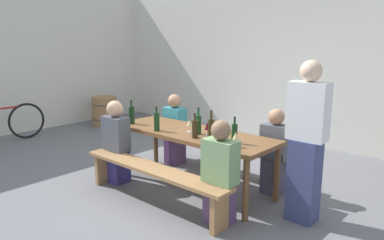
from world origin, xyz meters
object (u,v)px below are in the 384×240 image
(wine_bottle_3, at_px, (211,128))
(seated_guest_far_0, at_px, (175,131))
(wine_glass_3, at_px, (189,123))
(seated_guest_near_1, at_px, (220,175))
(wine_bottle_0, at_px, (198,124))
(wine_glass_1, at_px, (208,126))
(wine_glass_0, at_px, (223,123))
(wine_bottle_2, at_px, (234,133))
(wine_barrel, at_px, (105,111))
(bench_far, at_px, (224,149))
(bench_near, at_px, (153,175))
(tasting_table, at_px, (192,137))
(seated_guest_near_0, at_px, (116,144))
(wine_bottle_1, at_px, (195,129))
(wine_glass_2, at_px, (236,136))
(wine_bottle_5, at_px, (157,121))
(seated_guest_far_1, at_px, (275,153))
(standing_host, at_px, (306,145))
(wine_bottle_4, at_px, (132,115))

(wine_bottle_3, distance_m, seated_guest_far_0, 1.39)
(wine_glass_3, xyz_separation_m, seated_guest_near_1, (0.87, -0.49, -0.34))
(wine_bottle_0, bearing_deg, wine_glass_1, 13.51)
(wine_glass_0, bearing_deg, wine_bottle_2, -38.78)
(wine_barrel, bearing_deg, bench_far, -10.41)
(bench_near, bearing_deg, wine_bottle_3, 59.62)
(wine_glass_1, bearing_deg, tasting_table, 176.07)
(wine_glass_0, bearing_deg, seated_guest_near_0, -146.90)
(wine_glass_0, height_order, wine_barrel, wine_glass_0)
(wine_bottle_0, distance_m, wine_bottle_1, 0.19)
(wine_bottle_2, xyz_separation_m, wine_glass_2, (0.10, -0.12, 0.00))
(wine_glass_3, bearing_deg, wine_bottle_5, -146.81)
(wine_bottle_3, relative_size, seated_guest_far_1, 0.31)
(seated_guest_far_1, relative_size, wine_barrel, 1.66)
(wine_bottle_0, height_order, seated_guest_far_1, wine_bottle_0)
(tasting_table, height_order, wine_barrel, tasting_table)
(wine_bottle_0, bearing_deg, wine_bottle_1, -62.18)
(bench_far, distance_m, wine_glass_1, 0.91)
(seated_guest_near_1, relative_size, wine_barrel, 1.70)
(wine_bottle_1, relative_size, standing_host, 0.18)
(wine_glass_0, xyz_separation_m, seated_guest_far_1, (0.59, 0.30, -0.35))
(wine_bottle_2, xyz_separation_m, wine_bottle_3, (-0.36, 0.03, 0.00))
(wine_glass_0, height_order, wine_glass_3, wine_glass_0)
(wine_glass_3, relative_size, seated_guest_far_1, 0.15)
(tasting_table, relative_size, wine_bottle_3, 6.82)
(bench_near, distance_m, wine_bottle_0, 0.84)
(wine_glass_3, distance_m, seated_guest_far_0, 1.07)
(seated_guest_near_0, bearing_deg, standing_host, -74.89)
(bench_far, bearing_deg, wine_bottle_2, -47.24)
(seated_guest_near_0, bearing_deg, wine_bottle_4, 7.95)
(bench_far, xyz_separation_m, wine_bottle_4, (-0.93, -0.91, 0.52))
(wine_glass_2, bearing_deg, wine_bottle_4, -179.56)
(bench_near, relative_size, wine_bottle_4, 6.41)
(tasting_table, xyz_separation_m, wine_glass_2, (0.82, -0.21, 0.20))
(tasting_table, relative_size, wine_barrel, 3.46)
(bench_far, bearing_deg, wine_bottle_1, -75.31)
(bench_near, height_order, seated_guest_far_0, seated_guest_far_0)
(seated_guest_far_0, bearing_deg, wine_glass_3, 55.01)
(wine_bottle_2, xyz_separation_m, wine_barrel, (-4.66, 1.50, -0.54))
(standing_host, bearing_deg, tasting_table, 3.91)
(bench_far, relative_size, standing_host, 1.27)
(wine_bottle_1, bearing_deg, seated_guest_near_1, -27.19)
(wine_bottle_0, relative_size, wine_glass_3, 2.12)
(wine_bottle_5, xyz_separation_m, seated_guest_far_1, (1.26, 0.81, -0.36))
(tasting_table, bearing_deg, wine_glass_3, -99.62)
(bench_far, relative_size, seated_guest_near_1, 1.95)
(bench_near, bearing_deg, seated_guest_near_1, 9.81)
(wine_barrel, bearing_deg, wine_glass_0, -15.43)
(standing_host, bearing_deg, bench_far, -21.55)
(wine_bottle_5, xyz_separation_m, standing_host, (1.85, 0.38, -0.04))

